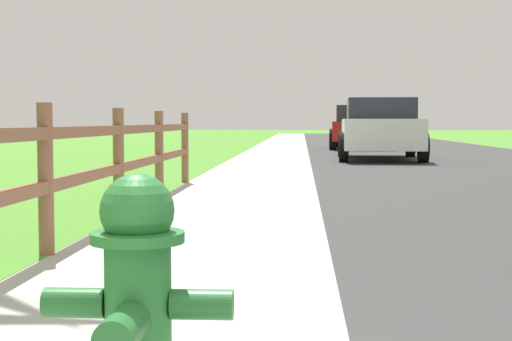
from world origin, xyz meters
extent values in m
plane|color=#4A8A2B|center=(0.00, 25.00, 0.00)|extent=(120.00, 120.00, 0.00)
cube|color=#333333|center=(3.50, 27.00, 0.00)|extent=(7.00, 66.00, 0.01)
cube|color=#AEB4A7|center=(-3.00, 27.00, 0.00)|extent=(6.00, 66.00, 0.01)
cube|color=#4A8A2B|center=(-4.50, 27.00, 0.01)|extent=(5.00, 66.00, 0.00)
cylinder|color=#287233|center=(-0.74, 1.36, 0.30)|extent=(0.22, 0.22, 0.60)
cylinder|color=#287233|center=(-0.74, 1.36, 0.58)|extent=(0.31, 0.31, 0.03)
sphere|color=#287233|center=(-0.74, 1.36, 0.67)|extent=(0.24, 0.24, 0.24)
cube|color=#22612B|center=(-0.74, 1.36, 0.75)|extent=(0.04, 0.04, 0.04)
cylinder|color=#22612B|center=(-0.95, 1.36, 0.36)|extent=(0.20, 0.10, 0.10)
cylinder|color=#22612B|center=(-0.53, 1.36, 0.36)|extent=(0.20, 0.10, 0.10)
cylinder|color=#22612B|center=(-0.74, 1.13, 0.33)|extent=(0.12, 0.24, 0.12)
cylinder|color=brown|center=(-2.02, 4.29, 0.54)|extent=(0.11, 0.11, 1.09)
cylinder|color=brown|center=(-2.02, 6.50, 0.54)|extent=(0.11, 0.11, 1.09)
cylinder|color=brown|center=(-2.02, 8.71, 0.54)|extent=(0.11, 0.11, 1.09)
cylinder|color=brown|center=(-2.02, 10.92, 0.54)|extent=(0.11, 0.11, 1.09)
cube|color=brown|center=(-2.02, 5.39, 0.49)|extent=(0.07, 11.06, 0.09)
cube|color=brown|center=(-2.02, 5.39, 0.87)|extent=(0.07, 11.06, 0.09)
cube|color=white|center=(1.75, 18.60, 0.65)|extent=(2.01, 4.81, 0.72)
cube|color=#1E232B|center=(1.75, 18.52, 1.27)|extent=(1.70, 2.46, 0.51)
cylinder|color=black|center=(0.89, 20.11, 0.34)|extent=(0.25, 0.70, 0.69)
cylinder|color=black|center=(2.72, 20.04, 0.34)|extent=(0.25, 0.70, 0.69)
cylinder|color=black|center=(0.78, 17.17, 0.34)|extent=(0.25, 0.70, 0.69)
cylinder|color=black|center=(2.61, 17.10, 0.34)|extent=(0.25, 0.70, 0.69)
cube|color=maroon|center=(1.86, 26.22, 0.63)|extent=(2.16, 4.52, 0.65)
cube|color=#1E232B|center=(1.85, 26.15, 1.23)|extent=(1.79, 2.36, 0.55)
cylinder|color=black|center=(1.02, 27.65, 0.36)|extent=(0.27, 0.72, 0.71)
cylinder|color=black|center=(2.88, 27.52, 0.36)|extent=(0.27, 0.72, 0.71)
cylinder|color=black|center=(0.84, 24.93, 0.36)|extent=(0.27, 0.72, 0.71)
cylinder|color=black|center=(2.70, 24.80, 0.36)|extent=(0.27, 0.72, 0.71)
camera|label=1|loc=(-0.21, -1.12, 0.96)|focal=54.68mm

